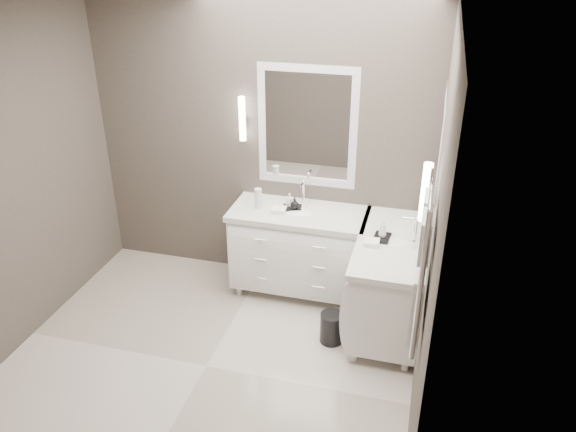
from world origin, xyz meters
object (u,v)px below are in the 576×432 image
(vanity_back, at_px, (299,246))
(waste_bin, at_px, (332,328))
(towel_ladder, at_px, (421,271))
(vanity_right, at_px, (390,278))

(vanity_back, bearing_deg, waste_bin, -55.76)
(vanity_back, relative_size, towel_ladder, 1.38)
(waste_bin, bearing_deg, towel_ladder, -55.99)
(towel_ladder, bearing_deg, waste_bin, 124.01)
(vanity_back, xyz_separation_m, waste_bin, (0.45, -0.66, -0.35))
(towel_ladder, height_order, waste_bin, towel_ladder)
(vanity_right, bearing_deg, towel_ladder, -80.16)
(vanity_back, distance_m, vanity_right, 0.93)
(vanity_right, height_order, waste_bin, vanity_right)
(vanity_back, distance_m, waste_bin, 0.87)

